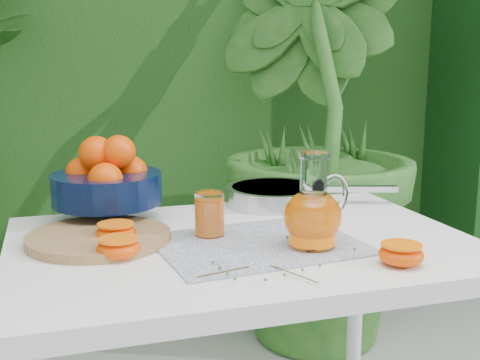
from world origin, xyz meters
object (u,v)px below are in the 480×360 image
object	(u,v)px
juice_pitcher	(313,214)
cutting_board	(99,238)
saute_pan	(276,194)
white_table	(243,275)
fruit_bowl	(107,181)

from	to	relation	value
juice_pitcher	cutting_board	bearing A→B (deg)	157.60
juice_pitcher	saute_pan	world-z (taller)	juice_pitcher
white_table	fruit_bowl	distance (m)	0.41
white_table	fruit_bowl	xyz separation A→B (m)	(-0.27, 0.26, 0.18)
cutting_board	saute_pan	world-z (taller)	saute_pan
cutting_board	juice_pitcher	world-z (taller)	juice_pitcher
white_table	cutting_board	world-z (taller)	cutting_board
white_table	cutting_board	xyz separation A→B (m)	(-0.30, 0.08, 0.09)
cutting_board	saute_pan	size ratio (longest dim) A/B	0.63
saute_pan	fruit_bowl	bearing A→B (deg)	-176.37
white_table	juice_pitcher	world-z (taller)	juice_pitcher
white_table	cutting_board	size ratio (longest dim) A/B	3.22
cutting_board	juice_pitcher	bearing A→B (deg)	-22.40
cutting_board	fruit_bowl	distance (m)	0.21
cutting_board	saute_pan	distance (m)	0.54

